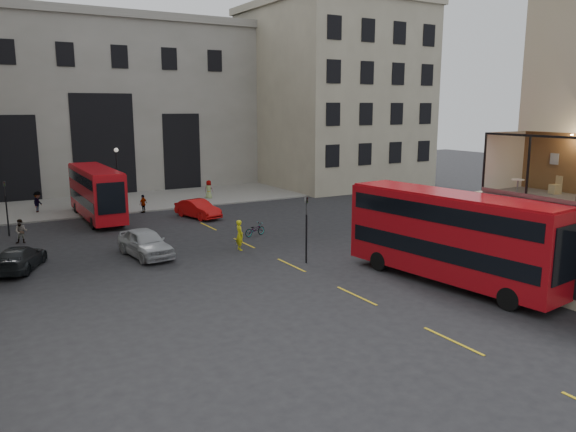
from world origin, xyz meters
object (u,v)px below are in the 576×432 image
cyclist (240,235)px  pedestrian_c (143,204)px  car_a (145,243)px  pedestrian_b (38,202)px  traffic_light_near (306,221)px  pedestrian_a (21,231)px  bicycle (255,230)px  cafe_chair_d (555,188)px  pedestrian_d (209,190)px  cafe_table_far (518,184)px  traffic_light_far (6,201)px  street_lamp_b (118,183)px  car_b (198,209)px  car_c (19,258)px  bus_near (451,233)px  bus_far (96,191)px

cyclist → pedestrian_c: cyclist is taller
car_a → pedestrian_b: 18.34m
traffic_light_near → cyclist: traffic_light_near is taller
traffic_light_near → pedestrian_a: traffic_light_near is taller
bicycle → cafe_chair_d: bearing=-170.5°
cyclist → traffic_light_near: bearing=-153.7°
traffic_light_near → bicycle: traffic_light_near is taller
pedestrian_d → cafe_table_far: (2.58, -32.23, 4.18)m
traffic_light_near → traffic_light_far: same height
street_lamp_b → traffic_light_near: bearing=-77.2°
car_a → pedestrian_c: car_a is taller
pedestrian_a → cafe_table_far: cafe_table_far is taller
car_a → car_b: size_ratio=1.10×
street_lamp_b → pedestrian_b: size_ratio=2.89×
street_lamp_b → car_c: size_ratio=1.17×
pedestrian_c → pedestrian_d: 8.29m
bus_near → street_lamp_b: bearing=107.8°
car_c → pedestrian_d: 24.69m
traffic_light_near → cafe_table_far: (6.45, -8.68, 2.66)m
car_a → car_c: 6.76m
pedestrian_b → pedestrian_d: bearing=-63.3°
bicycle → pedestrian_c: 13.02m
pedestrian_d → cafe_chair_d: bearing=145.0°
bus_far → pedestrian_a: 8.28m
car_c → bicycle: bearing=-153.0°
traffic_light_near → bus_near: size_ratio=0.33×
pedestrian_b → traffic_light_near: bearing=-126.7°
pedestrian_a → pedestrian_c: 11.87m
pedestrian_d → street_lamp_b: bearing=57.5°
street_lamp_b → cafe_table_far: (11.45, -30.68, 2.69)m
car_c → pedestrian_b: 17.55m
traffic_light_near → bus_far: 20.27m
car_c → street_lamp_b: bearing=-97.1°
bus_near → car_c: 22.89m
bus_far → cafe_chair_d: cafe_chair_d is taller
traffic_light_far → car_a: traffic_light_far is taller
bicycle → cyclist: bearing=124.3°
car_b → cafe_chair_d: 26.73m
car_b → car_c: 16.31m
bicycle → cafe_chair_d: (7.61, -16.99, 4.42)m
street_lamp_b → pedestrian_d: street_lamp_b is taller
car_b → traffic_light_far: bearing=162.9°
bus_near → cafe_chair_d: bearing=-34.8°
street_lamp_b → cafe_table_far: size_ratio=7.22×
car_b → pedestrian_c: size_ratio=2.89×
pedestrian_d → traffic_light_near: bearing=128.3°
traffic_light_far → cyclist: size_ratio=2.01×
bus_near → pedestrian_a: bearing=131.4°
traffic_light_far → car_c: (-0.18, -9.30, -1.77)m
pedestrian_d → cafe_table_far: bearing=142.2°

